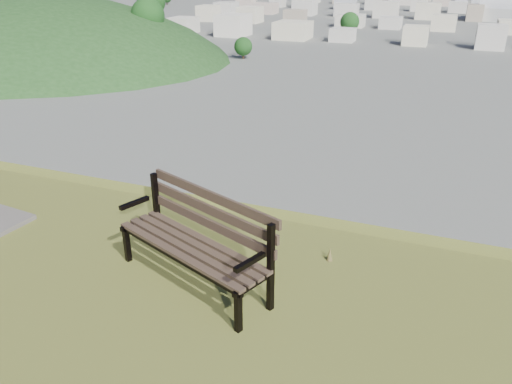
% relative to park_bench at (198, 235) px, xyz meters
% --- Properties ---
extents(park_bench, '(2.08, 1.33, 1.04)m').
position_rel_park_bench_xyz_m(park_bench, '(0.00, 0.00, 0.00)').
color(park_bench, '#422F26').
rests_on(park_bench, hilltop_mesa).
extents(green_wooded_hill, '(155.66, 124.53, 77.83)m').
position_rel_park_bench_xyz_m(green_wooded_hill, '(-127.13, 124.87, -25.47)').
color(green_wooded_hill, '#183614').
rests_on(green_wooded_hill, ground).
extents(city_blocks, '(395.00, 361.00, 7.00)m').
position_rel_park_bench_xyz_m(city_blocks, '(-1.10, 392.19, -22.09)').
color(city_blocks, beige).
rests_on(city_blocks, ground).
extents(city_trees, '(406.52, 387.20, 9.98)m').
position_rel_park_bench_xyz_m(city_trees, '(-27.49, 316.74, -20.76)').
color(city_trees, '#36261B').
rests_on(city_trees, ground).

